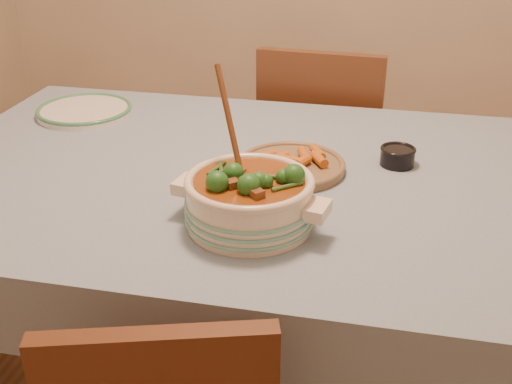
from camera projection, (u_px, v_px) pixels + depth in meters
dining_table at (253, 205)px, 1.62m from camera, size 1.68×1.08×0.76m
stew_casserole at (249, 196)px, 1.31m from camera, size 0.34×0.30×0.32m
white_plate at (84, 111)px, 1.94m from camera, size 0.37×0.37×0.02m
condiment_bowl at (398, 155)px, 1.61m from camera, size 0.09×0.09×0.05m
fried_plate at (291, 164)px, 1.58m from camera, size 0.30×0.30×0.04m
chair_far at (321, 152)px, 2.32m from camera, size 0.44×0.44×0.90m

